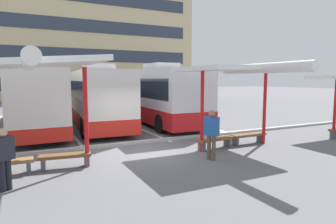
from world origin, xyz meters
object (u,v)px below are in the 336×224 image
(bench_2, at_px, (65,158))
(waiting_shelter_2, at_px, (241,70))
(coach_bus_1, at_px, (95,98))
(waiting_passenger_0, at_px, (4,155))
(waiting_shelter_1, at_px, (29,66))
(bench_4, at_px, (248,136))
(bench_3, at_px, (215,141))
(coach_bus_0, at_px, (31,98))
(coach_bus_2, at_px, (153,96))
(waiting_passenger_2, at_px, (212,131))

(bench_2, height_order, waiting_shelter_2, waiting_shelter_2)
(coach_bus_1, bearing_deg, waiting_passenger_0, -114.95)
(waiting_passenger_0, bearing_deg, waiting_shelter_2, 6.34)
(waiting_shelter_1, relative_size, bench_4, 2.92)
(bench_4, bearing_deg, waiting_shelter_1, -176.72)
(waiting_shelter_1, relative_size, bench_3, 2.85)
(coach_bus_0, bearing_deg, coach_bus_1, -15.06)
(coach_bus_1, bearing_deg, bench_2, -108.97)
(waiting_shelter_2, xyz_separation_m, bench_3, (-0.90, 0.38, -2.80))
(bench_2, relative_size, waiting_passenger_0, 1.01)
(bench_3, distance_m, bench_4, 1.80)
(coach_bus_1, height_order, coach_bus_2, coach_bus_2)
(coach_bus_0, height_order, bench_4, coach_bus_0)
(bench_2, height_order, bench_4, same)
(coach_bus_1, distance_m, waiting_shelter_1, 9.27)
(coach_bus_1, bearing_deg, coach_bus_0, 164.94)
(waiting_shelter_1, xyz_separation_m, bench_3, (6.64, 0.40, -2.83))
(coach_bus_2, distance_m, waiting_shelter_2, 8.51)
(waiting_passenger_2, bearing_deg, waiting_passenger_0, -179.68)
(bench_2, relative_size, waiting_shelter_2, 0.31)
(coach_bus_2, bearing_deg, coach_bus_1, -179.71)
(waiting_shelter_1, bearing_deg, waiting_passenger_0, -127.11)
(bench_2, distance_m, waiting_shelter_2, 7.22)
(bench_4, bearing_deg, bench_3, -177.38)
(coach_bus_2, bearing_deg, bench_4, -82.34)
(bench_3, xyz_separation_m, waiting_passenger_2, (-1.07, -1.26, 0.68))
(bench_4, relative_size, waiting_passenger_0, 1.06)
(bench_2, relative_size, bench_4, 0.95)
(coach_bus_2, bearing_deg, bench_2, -129.00)
(coach_bus_2, xyz_separation_m, waiting_passenger_2, (-1.80, -9.27, -0.71))
(bench_2, bearing_deg, waiting_shelter_2, -3.42)
(coach_bus_0, xyz_separation_m, bench_4, (8.25, -8.84, -1.37))
(coach_bus_0, height_order, coach_bus_1, coach_bus_0)
(waiting_shelter_1, bearing_deg, waiting_shelter_2, 0.15)
(bench_2, xyz_separation_m, waiting_passenger_0, (-1.58, -1.31, 0.58))
(waiting_shelter_1, height_order, waiting_passenger_0, waiting_shelter_1)
(coach_bus_1, bearing_deg, bench_3, -69.44)
(bench_4, bearing_deg, waiting_passenger_0, -171.40)
(waiting_shelter_2, height_order, waiting_passenger_0, waiting_shelter_2)
(coach_bus_1, xyz_separation_m, bench_2, (-2.74, -7.98, -1.35))
(waiting_shelter_1, relative_size, bench_2, 3.05)
(bench_3, bearing_deg, coach_bus_1, 110.56)
(coach_bus_0, height_order, waiting_passenger_0, coach_bus_0)
(coach_bus_0, distance_m, waiting_shelter_1, 9.44)
(coach_bus_0, distance_m, bench_2, 9.04)
(coach_bus_2, xyz_separation_m, waiting_shelter_2, (0.17, -8.39, 1.42))
(coach_bus_0, xyz_separation_m, bench_2, (0.71, -8.90, -1.37))
(bench_3, relative_size, waiting_passenger_0, 1.09)
(waiting_passenger_0, bearing_deg, waiting_shelter_1, 52.89)
(bench_4, bearing_deg, waiting_shelter_2, -152.67)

